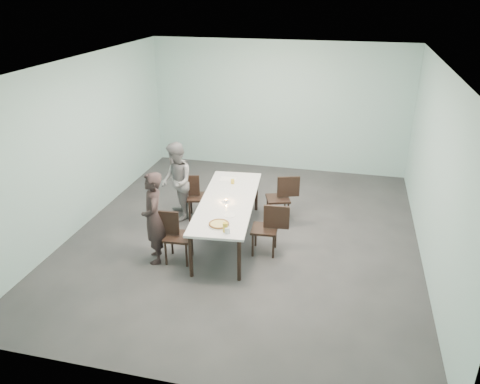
% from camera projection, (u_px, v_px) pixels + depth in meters
% --- Properties ---
extents(ground, '(7.00, 7.00, 0.00)m').
position_uv_depth(ground, '(245.00, 235.00, 8.39)').
color(ground, '#333335').
rests_on(ground, ground).
extents(room_shell, '(6.02, 7.02, 3.01)m').
position_uv_depth(room_shell, '(245.00, 126.00, 7.56)').
color(room_shell, '#A2CCC9').
rests_on(room_shell, ground).
extents(table, '(1.15, 2.68, 0.75)m').
position_uv_depth(table, '(228.00, 203.00, 7.99)').
color(table, white).
rests_on(table, ground).
extents(chair_near_left, '(0.63, 0.45, 0.87)m').
position_uv_depth(chair_near_left, '(173.00, 232.00, 7.45)').
color(chair_near_left, black).
rests_on(chair_near_left, ground).
extents(chair_far_left, '(0.65, 0.51, 0.87)m').
position_uv_depth(chair_far_left, '(195.00, 194.00, 8.82)').
color(chair_far_left, black).
rests_on(chair_far_left, ground).
extents(chair_near_right, '(0.62, 0.44, 0.87)m').
position_uv_depth(chair_near_right, '(270.00, 226.00, 7.65)').
color(chair_near_right, black).
rests_on(chair_near_right, ground).
extents(chair_far_right, '(0.65, 0.53, 0.87)m').
position_uv_depth(chair_far_right, '(282.00, 195.00, 8.76)').
color(chair_far_right, black).
rests_on(chair_far_right, ground).
extents(diner_near, '(0.55, 0.65, 1.52)m').
position_uv_depth(diner_near, '(153.00, 218.00, 7.34)').
color(diner_near, black).
rests_on(diner_near, ground).
extents(diner_far, '(0.84, 0.91, 1.50)m').
position_uv_depth(diner_far, '(176.00, 182.00, 8.70)').
color(diner_far, gray).
rests_on(diner_far, ground).
extents(pizza, '(0.34, 0.34, 0.04)m').
position_uv_depth(pizza, '(219.00, 224.00, 7.14)').
color(pizza, white).
rests_on(pizza, table).
extents(side_plate, '(0.18, 0.18, 0.01)m').
position_uv_depth(side_plate, '(230.00, 215.00, 7.44)').
color(side_plate, white).
rests_on(side_plate, table).
extents(beer_glass, '(0.08, 0.08, 0.15)m').
position_uv_depth(beer_glass, '(225.00, 227.00, 6.92)').
color(beer_glass, gold).
rests_on(beer_glass, table).
extents(water_tumbler, '(0.08, 0.08, 0.09)m').
position_uv_depth(water_tumbler, '(227.00, 230.00, 6.90)').
color(water_tumbler, silver).
rests_on(water_tumbler, table).
extents(tealight, '(0.06, 0.06, 0.05)m').
position_uv_depth(tealight, '(226.00, 201.00, 7.90)').
color(tealight, silver).
rests_on(tealight, table).
extents(amber_tumbler, '(0.07, 0.07, 0.08)m').
position_uv_depth(amber_tumbler, '(233.00, 182.00, 8.61)').
color(amber_tumbler, gold).
rests_on(amber_tumbler, table).
extents(menu, '(0.32, 0.25, 0.01)m').
position_uv_depth(menu, '(228.00, 179.00, 8.82)').
color(menu, silver).
rests_on(menu, table).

